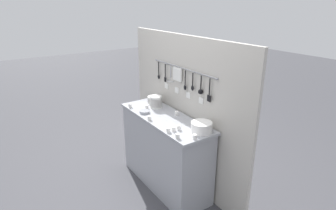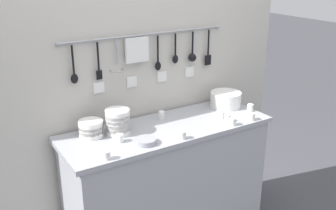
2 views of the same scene
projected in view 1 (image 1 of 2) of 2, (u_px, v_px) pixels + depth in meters
ground_plane at (165, 183)px, 3.59m from camera, size 20.00×20.00×0.00m
counter at (165, 151)px, 3.43m from camera, size 1.36×0.48×0.92m
back_wall at (184, 112)px, 3.41m from camera, size 2.16×0.11×1.84m
bowl_stack_nested_right at (156, 102)px, 3.51m from camera, size 0.15×0.15×0.15m
bowl_stack_back_corner at (153, 100)px, 3.66m from camera, size 0.14×0.14×0.10m
plate_stack at (201, 127)px, 2.87m from camera, size 0.22×0.22×0.11m
steel_mixing_bowl at (145, 112)px, 3.36m from camera, size 0.12×0.12×0.03m
cup_mid_row at (178, 136)px, 2.74m from camera, size 0.04×0.04×0.05m
cup_edge_far at (130, 106)px, 3.54m from camera, size 0.04×0.04×0.05m
cup_front_right at (174, 129)px, 2.89m from camera, size 0.04×0.04×0.05m
cup_edge_near at (195, 137)px, 2.73m from camera, size 0.04×0.04×0.05m
cup_back_right at (179, 128)px, 2.93m from camera, size 0.04×0.04×0.05m
cup_by_caddy at (168, 130)px, 2.87m from camera, size 0.04×0.04×0.05m
cup_beside_plates at (149, 118)px, 3.17m from camera, size 0.04×0.04×0.05m
cup_back_left at (177, 113)px, 3.30m from camera, size 0.04×0.04×0.05m
cup_centre at (147, 107)px, 3.50m from camera, size 0.04×0.04×0.05m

